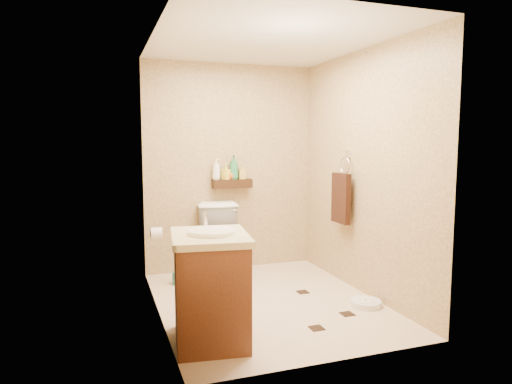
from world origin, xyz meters
name	(u,v)px	position (x,y,z in m)	size (l,w,h in m)	color
ground	(267,302)	(0.00, 0.00, 0.00)	(2.50, 2.50, 0.00)	beige
wall_back	(230,168)	(0.00, 1.25, 1.20)	(2.00, 0.04, 2.40)	tan
wall_front	(334,189)	(0.00, -1.25, 1.20)	(2.00, 0.04, 2.40)	tan
wall_left	(157,178)	(-1.00, 0.00, 1.20)	(0.04, 2.50, 2.40)	tan
wall_right	(362,173)	(1.00, 0.00, 1.20)	(0.04, 2.50, 2.40)	tan
ceiling	(268,40)	(0.00, 0.00, 2.40)	(2.00, 2.50, 0.02)	silver
wall_shelf	(232,184)	(0.00, 1.17, 1.02)	(0.46, 0.14, 0.10)	#3A1E0F
floor_accents	(272,303)	(0.03, -0.05, 0.00)	(1.16, 1.38, 0.01)	black
toilet	(223,243)	(-0.21, 0.83, 0.41)	(0.46, 0.80, 0.82)	white
vanity	(210,286)	(-0.70, -0.65, 0.43)	(0.64, 0.75, 0.96)	brown
bathroom_scale	(366,303)	(0.82, -0.40, 0.03)	(0.33, 0.33, 0.06)	white
toilet_brush	(178,267)	(-0.71, 0.81, 0.18)	(0.12, 0.12, 0.52)	#19665F
towel_ring	(341,196)	(0.91, 0.25, 0.95)	(0.12, 0.30, 0.76)	silver
toilet_paper	(156,233)	(-0.94, 0.65, 0.60)	(0.12, 0.11, 0.12)	white
bottle_a	(216,169)	(-0.19, 1.17, 1.19)	(0.09, 0.09, 0.24)	white
bottle_b	(226,172)	(-0.07, 1.17, 1.16)	(0.08, 0.08, 0.18)	yellow
bottle_c	(232,174)	(0.00, 1.17, 1.13)	(0.10, 0.10, 0.13)	#D45619
bottle_d	(234,167)	(0.02, 1.17, 1.21)	(0.11, 0.11, 0.28)	#2B8250
bottle_e	(242,172)	(0.12, 1.17, 1.16)	(0.08, 0.08, 0.17)	gold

